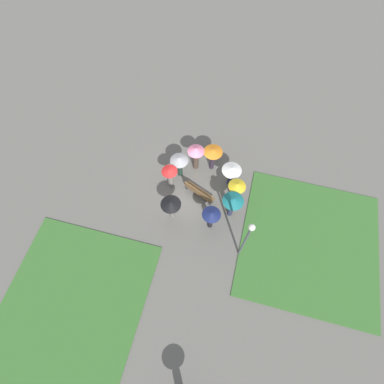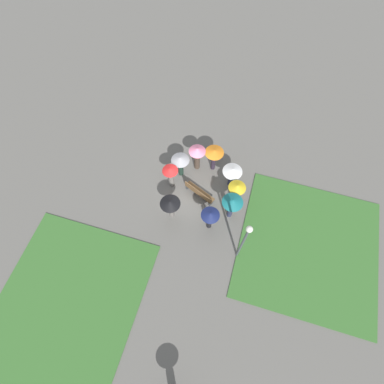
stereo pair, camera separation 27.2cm
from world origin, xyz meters
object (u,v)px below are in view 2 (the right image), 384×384
at_px(crowd_person_orange, 214,154).
at_px(crowd_person_navy, 210,217).
at_px(crowd_person_red, 171,174).
at_px(park_bench, 199,193).
at_px(crowd_person_white, 232,172).
at_px(lamp_post, 244,239).
at_px(crowd_person_teal, 232,204).
at_px(crowd_person_pink, 197,154).
at_px(crowd_person_black, 170,204).
at_px(crowd_person_grey, 180,162).
at_px(crowd_person_yellow, 237,190).

bearing_deg(crowd_person_orange, crowd_person_navy, 162.15).
distance_m(crowd_person_orange, crowd_person_red, 2.87).
bearing_deg(park_bench, crowd_person_white, -116.54).
bearing_deg(lamp_post, crowd_person_teal, -66.49).
xyz_separation_m(lamp_post, crowd_person_teal, (0.97, -2.23, -1.21)).
height_order(crowd_person_pink, crowd_person_orange, crowd_person_pink).
xyz_separation_m(park_bench, crowd_person_teal, (-2.05, 0.68, 1.10)).
distance_m(park_bench, crowd_person_black, 2.27).
bearing_deg(lamp_post, crowd_person_black, -16.66).
xyz_separation_m(park_bench, crowd_person_pink, (0.71, -1.99, 0.95)).
xyz_separation_m(crowd_person_grey, crowd_person_red, (0.32, 0.93, -0.09)).
bearing_deg(crowd_person_orange, lamp_post, 178.71).
bearing_deg(crowd_person_teal, crowd_person_grey, 68.50).
xyz_separation_m(lamp_post, crowd_person_white, (1.42, -4.28, -1.39)).
relative_size(crowd_person_navy, crowd_person_teal, 0.93).
height_order(lamp_post, crowd_person_navy, lamp_post).
height_order(crowd_person_black, crowd_person_orange, crowd_person_orange).
relative_size(crowd_person_pink, crowd_person_black, 1.09).
bearing_deg(crowd_person_white, crowd_person_black, 25.32).
relative_size(crowd_person_teal, crowd_person_grey, 1.12).
xyz_separation_m(crowd_person_yellow, crowd_person_teal, (0.04, 1.02, 0.18)).
distance_m(park_bench, crowd_person_grey, 2.16).
xyz_separation_m(crowd_person_navy, crowd_person_grey, (2.61, -2.92, -0.05)).
xyz_separation_m(lamp_post, crowd_person_grey, (4.55, -4.13, -1.41)).
height_order(crowd_person_teal, crowd_person_grey, crowd_person_teal).
distance_m(park_bench, crowd_person_teal, 2.42).
bearing_deg(crowd_person_pink, lamp_post, 8.85).
height_order(crowd_person_pink, crowd_person_navy, crowd_person_pink).
bearing_deg(crowd_person_yellow, crowd_person_red, 69.16).
bearing_deg(crowd_person_black, crowd_person_red, 89.26).
bearing_deg(crowd_person_pink, crowd_person_yellow, 31.04).
relative_size(crowd_person_grey, crowd_person_orange, 0.93).
relative_size(crowd_person_pink, crowd_person_navy, 1.08).
bearing_deg(crowd_person_yellow, crowd_person_white, 4.06).
xyz_separation_m(crowd_person_yellow, crowd_person_pink, (2.80, -1.65, 0.03)).
relative_size(crowd_person_pink, crowd_person_red, 1.08).
relative_size(park_bench, crowd_person_black, 1.07).
xyz_separation_m(crowd_person_yellow, crowd_person_grey, (3.63, -0.89, -0.02)).
distance_m(crowd_person_navy, crowd_person_teal, 1.41).
bearing_deg(crowd_person_black, crowd_person_pink, 63.18).
xyz_separation_m(crowd_person_pink, crowd_person_orange, (-0.99, -0.21, 0.10)).
bearing_deg(crowd_person_grey, crowd_person_teal, 156.28).
xyz_separation_m(crowd_person_teal, crowd_person_grey, (3.58, -1.90, -0.20)).
relative_size(crowd_person_black, crowd_person_orange, 0.95).
distance_m(crowd_person_grey, crowd_person_orange, 2.07).
distance_m(park_bench, crowd_person_navy, 2.22).
height_order(park_bench, crowd_person_orange, crowd_person_orange).
bearing_deg(crowd_person_red, crowd_person_black, -149.78).
distance_m(crowd_person_teal, crowd_person_red, 4.03).
height_order(crowd_person_white, crowd_person_navy, crowd_person_navy).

